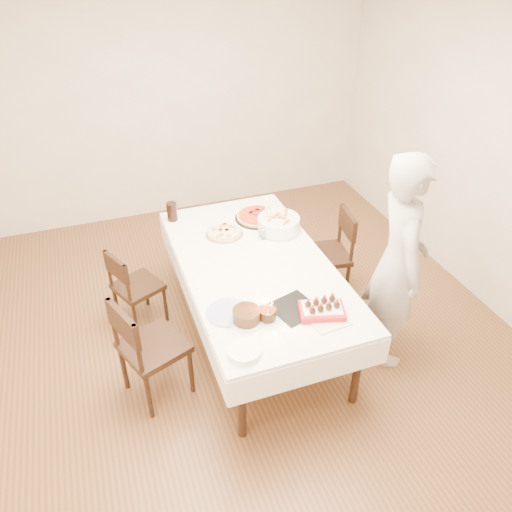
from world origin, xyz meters
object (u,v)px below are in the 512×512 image
object	(u,v)px
chair_right_savory	(325,255)
strawberry_box	(322,310)
pasta_bowl	(279,224)
birthday_cake	(267,310)
chair_left_dessert	(154,347)
person	(398,263)
taper_candle	(266,216)
layer_cake	(246,316)
pizza_pepperoni	(258,216)
cola_glass	(172,212)
chair_left_savory	(138,286)
dining_table	(256,300)
pizza_white	(224,233)

from	to	relation	value
chair_right_savory	strawberry_box	size ratio (longest dim) A/B	2.83
pasta_bowl	birthday_cake	size ratio (longest dim) A/B	2.70
chair_left_dessert	pasta_bowl	distance (m)	1.52
birthday_cake	strawberry_box	world-z (taller)	birthday_cake
person	taper_candle	distance (m)	1.17
person	layer_cake	distance (m)	1.24
taper_candle	layer_cake	xyz separation A→B (m)	(-0.52, -1.01, -0.13)
birthday_cake	pizza_pepperoni	bearing A→B (deg)	72.89
person	cola_glass	size ratio (longest dim) A/B	10.34
chair_right_savory	cola_glass	size ratio (longest dim) A/B	5.09
chair_left_savory	layer_cake	xyz separation A→B (m)	(0.62, -1.13, 0.41)
chair_left_savory	birthday_cake	size ratio (longest dim) A/B	5.68
pasta_bowl	cola_glass	bearing A→B (deg)	149.55
strawberry_box	chair_right_savory	bearing A→B (deg)	61.30
dining_table	birthday_cake	bearing A→B (deg)	-103.00
person	pizza_pepperoni	bearing A→B (deg)	46.64
chair_left_dessert	chair_right_savory	bearing A→B (deg)	-179.91
chair_right_savory	birthday_cake	world-z (taller)	birthday_cake
pizza_pepperoni	cola_glass	size ratio (longest dim) A/B	2.40
chair_left_dessert	pasta_bowl	size ratio (longest dim) A/B	2.47
taper_candle	chair_right_savory	bearing A→B (deg)	-5.66
chair_left_savory	layer_cake	world-z (taller)	layer_cake
dining_table	strawberry_box	size ratio (longest dim) A/B	6.94
layer_cake	cola_glass	bearing A→B (deg)	97.10
pasta_bowl	birthday_cake	bearing A→B (deg)	-115.71
cola_glass	layer_cake	xyz separation A→B (m)	(0.19, -1.52, -0.04)
pizza_white	pizza_pepperoni	xyz separation A→B (m)	(0.37, 0.17, 0.00)
chair_right_savory	pizza_white	world-z (taller)	chair_right_savory
chair_right_savory	strawberry_box	world-z (taller)	chair_right_savory
chair_left_savory	cola_glass	size ratio (longest dim) A/B	4.51
taper_candle	strawberry_box	bearing A→B (deg)	-90.31
cola_glass	birthday_cake	xyz separation A→B (m)	(0.33, -1.55, -0.01)
chair_left_savory	pizza_white	bearing A→B (deg)	154.63
chair_right_savory	taper_candle	size ratio (longest dim) A/B	2.38
pizza_white	pizza_pepperoni	bearing A→B (deg)	24.93
chair_right_savory	chair_left_savory	xyz separation A→B (m)	(-1.71, 0.18, -0.05)
cola_glass	taper_candle	bearing A→B (deg)	-35.95
taper_candle	person	bearing A→B (deg)	-52.23
chair_left_dessert	taper_candle	distance (m)	1.44
birthday_cake	strawberry_box	distance (m)	0.39
dining_table	person	xyz separation A→B (m)	(0.95, -0.53, 0.51)
chair_left_dessert	pasta_bowl	world-z (taller)	chair_left_dessert
chair_right_savory	layer_cake	size ratio (longest dim) A/B	3.60
dining_table	chair_right_savory	world-z (taller)	chair_right_savory
dining_table	chair_left_savory	size ratio (longest dim) A/B	2.77
pasta_bowl	strawberry_box	size ratio (longest dim) A/B	1.19
person	cola_glass	world-z (taller)	person
pizza_white	pizza_pepperoni	world-z (taller)	same
chair_left_savory	taper_candle	world-z (taller)	taper_candle
pizza_pepperoni	pasta_bowl	distance (m)	0.28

